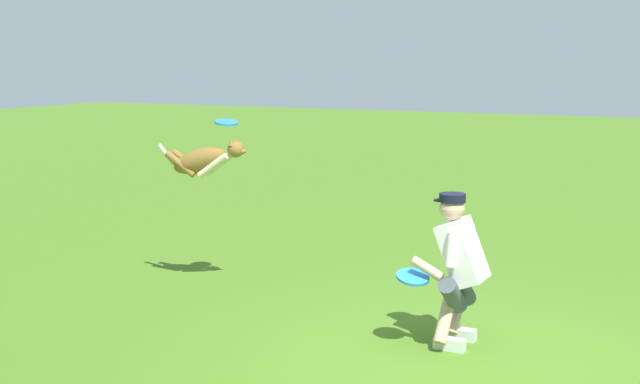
{
  "coord_description": "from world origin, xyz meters",
  "views": [
    {
      "loc": [
        -1.64,
        5.82,
        2.38
      ],
      "look_at": [
        1.55,
        -0.72,
        1.17
      ],
      "focal_mm": 44.54,
      "sensor_mm": 36.0,
      "label": 1
    }
  ],
  "objects_px": {
    "person": "(458,265)",
    "dog": "(204,160)",
    "frisbee_flying": "(226,122)",
    "frisbee_held": "(413,277)"
  },
  "relations": [
    {
      "from": "dog",
      "to": "frisbee_held",
      "type": "distance_m",
      "value": 2.78
    },
    {
      "from": "dog",
      "to": "frisbee_flying",
      "type": "xyz_separation_m",
      "value": [
        -0.25,
        -0.03,
        0.39
      ]
    },
    {
      "from": "dog",
      "to": "frisbee_flying",
      "type": "relative_size",
      "value": 4.3
    },
    {
      "from": "frisbee_flying",
      "to": "person",
      "type": "bearing_deg",
      "value": 167.67
    },
    {
      "from": "frisbee_held",
      "to": "frisbee_flying",
      "type": "bearing_deg",
      "value": -19.04
    },
    {
      "from": "frisbee_held",
      "to": "person",
      "type": "bearing_deg",
      "value": -144.68
    },
    {
      "from": "frisbee_flying",
      "to": "frisbee_held",
      "type": "height_order",
      "value": "frisbee_flying"
    },
    {
      "from": "person",
      "to": "frisbee_flying",
      "type": "bearing_deg",
      "value": -9.3
    },
    {
      "from": "person",
      "to": "frisbee_flying",
      "type": "relative_size",
      "value": 5.34
    },
    {
      "from": "person",
      "to": "dog",
      "type": "xyz_separation_m",
      "value": [
        2.88,
        -0.54,
        0.66
      ]
    }
  ]
}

